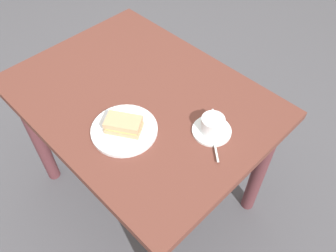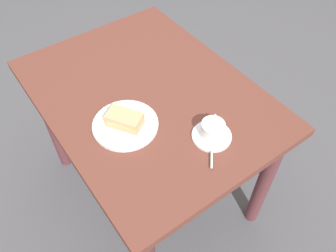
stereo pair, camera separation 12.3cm
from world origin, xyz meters
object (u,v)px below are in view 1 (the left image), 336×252
Objects in this scene: sandwich_plate at (124,130)px; spoon at (215,146)px; coffee_cup at (213,124)px; sandwich_front at (124,125)px; dining_table at (141,116)px; coffee_saucer at (212,131)px.

spoon reaches higher than sandwich_plate.
spoon is (-0.06, 0.05, -0.03)m from coffee_cup.
sandwich_plate is at bearing -36.23° from sandwich_front.
dining_table is 7.15× the size of sandwich_front.
sandwich_front is 1.51× the size of coffee_cup.
coffee_cup reaches higher than coffee_saucer.
coffee_cup is (-0.33, -0.06, 0.17)m from dining_table.
sandwich_plate is at bearing 121.78° from dining_table.
coffee_cup is (-0.23, -0.22, 0.04)m from sandwich_plate.
dining_table is 0.26m from sandwich_front.
sandwich_plate is (-0.10, 0.16, 0.13)m from dining_table.
coffee_saucer is 0.04m from coffee_cup.
sandwich_front is at bearing 45.44° from coffee_cup.
coffee_saucer reaches higher than dining_table.
coffee_cup is at bearing -48.71° from coffee_saucer.
spoon reaches higher than dining_table.
sandwich_front is 1.79× the size of spoon.
spoon is (-0.28, -0.17, -0.03)m from sandwich_front.
coffee_saucer is at bearing -135.32° from sandwich_plate.
sandwich_plate is 1.69× the size of coffee_saucer.
coffee_cup is 0.08m from spoon.
coffee_cup is at bearing -135.02° from sandwich_plate.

